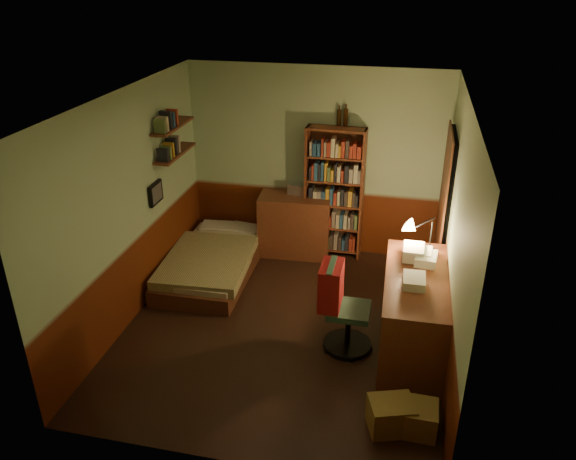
% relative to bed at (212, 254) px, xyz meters
% --- Properties ---
extents(floor, '(3.50, 4.00, 0.02)m').
position_rel_bed_xyz_m(floor, '(1.19, -0.97, -0.29)').
color(floor, black).
rests_on(floor, ground).
extents(ceiling, '(3.50, 4.00, 0.02)m').
position_rel_bed_xyz_m(ceiling, '(1.19, -0.97, 2.33)').
color(ceiling, silver).
rests_on(ceiling, wall_back).
extents(wall_back, '(3.50, 0.02, 2.60)m').
position_rel_bed_xyz_m(wall_back, '(1.19, 1.04, 1.02)').
color(wall_back, '#98B389').
rests_on(wall_back, ground).
extents(wall_left, '(0.02, 4.00, 2.60)m').
position_rel_bed_xyz_m(wall_left, '(-0.57, -0.97, 1.02)').
color(wall_left, '#98B389').
rests_on(wall_left, ground).
extents(wall_right, '(0.02, 4.00, 2.60)m').
position_rel_bed_xyz_m(wall_right, '(2.95, -0.97, 1.02)').
color(wall_right, '#98B389').
rests_on(wall_right, ground).
extents(wall_front, '(3.50, 0.02, 2.60)m').
position_rel_bed_xyz_m(wall_front, '(1.19, -2.98, 1.02)').
color(wall_front, '#98B389').
rests_on(wall_front, ground).
extents(doorway, '(0.06, 0.90, 2.00)m').
position_rel_bed_xyz_m(doorway, '(2.91, 0.33, 0.72)').
color(doorway, black).
rests_on(doorway, ground).
extents(door_trim, '(0.02, 0.98, 2.08)m').
position_rel_bed_xyz_m(door_trim, '(2.88, 0.33, 0.72)').
color(door_trim, '#4A2616').
rests_on(door_trim, ground).
extents(bed, '(1.04, 1.91, 0.56)m').
position_rel_bed_xyz_m(bed, '(0.00, 0.00, 0.00)').
color(bed, olive).
rests_on(bed, ground).
extents(dresser, '(1.01, 0.55, 0.87)m').
position_rel_bed_xyz_m(dresser, '(0.95, 0.79, 0.15)').
color(dresser, '#602D1A').
rests_on(dresser, ground).
extents(mini_stereo, '(0.30, 0.25, 0.14)m').
position_rel_bed_xyz_m(mini_stereo, '(0.98, 0.92, 0.66)').
color(mini_stereo, '#B2B2B7').
rests_on(mini_stereo, dresser).
extents(bookshelf, '(0.80, 0.28, 1.84)m').
position_rel_bed_xyz_m(bookshelf, '(1.48, 0.88, 0.64)').
color(bookshelf, '#602D1A').
rests_on(bookshelf, ground).
extents(bottle_left, '(0.07, 0.07, 0.21)m').
position_rel_bed_xyz_m(bottle_left, '(1.49, 0.99, 1.66)').
color(bottle_left, black).
rests_on(bottle_left, bookshelf).
extents(bottle_right, '(0.07, 0.07, 0.23)m').
position_rel_bed_xyz_m(bottle_right, '(1.58, 0.99, 1.67)').
color(bottle_right, black).
rests_on(bottle_right, bookshelf).
extents(desk, '(0.69, 1.62, 0.86)m').
position_rel_bed_xyz_m(desk, '(2.63, -1.03, 0.15)').
color(desk, '#602D1A').
rests_on(desk, ground).
extents(paper_stack, '(0.22, 0.28, 0.11)m').
position_rel_bed_xyz_m(paper_stack, '(2.67, -0.62, 0.63)').
color(paper_stack, silver).
rests_on(paper_stack, desk).
extents(desk_lamp, '(0.21, 0.21, 0.65)m').
position_rel_bed_xyz_m(desk_lamp, '(2.74, -0.40, 0.90)').
color(desk_lamp, black).
rests_on(desk_lamp, desk).
extents(office_chair, '(0.44, 0.39, 0.89)m').
position_rel_bed_xyz_m(office_chair, '(1.96, -1.21, 0.16)').
color(office_chair, '#315541').
rests_on(office_chair, ground).
extents(red_jacket, '(0.31, 0.44, 0.48)m').
position_rel_bed_xyz_m(red_jacket, '(1.90, -1.18, 0.85)').
color(red_jacket, '#B31A1D').
rests_on(red_jacket, office_chair).
extents(wall_shelf_lower, '(0.20, 0.90, 0.03)m').
position_rel_bed_xyz_m(wall_shelf_lower, '(-0.45, 0.13, 1.32)').
color(wall_shelf_lower, '#602D1A').
rests_on(wall_shelf_lower, wall_left).
extents(wall_shelf_upper, '(0.20, 0.90, 0.03)m').
position_rel_bed_xyz_m(wall_shelf_upper, '(-0.45, 0.13, 1.67)').
color(wall_shelf_upper, '#602D1A').
rests_on(wall_shelf_upper, wall_left).
extents(framed_picture, '(0.04, 0.32, 0.26)m').
position_rel_bed_xyz_m(framed_picture, '(-0.53, -0.37, 0.97)').
color(framed_picture, black).
rests_on(framed_picture, wall_left).
extents(cardboard_box_a, '(0.47, 0.42, 0.29)m').
position_rel_bed_xyz_m(cardboard_box_a, '(2.48, -2.30, -0.14)').
color(cardboard_box_a, olive).
rests_on(cardboard_box_a, ground).
extents(cardboard_box_b, '(0.39, 0.33, 0.27)m').
position_rel_bed_xyz_m(cardboard_box_b, '(2.69, -2.27, -0.15)').
color(cardboard_box_b, olive).
rests_on(cardboard_box_b, ground).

